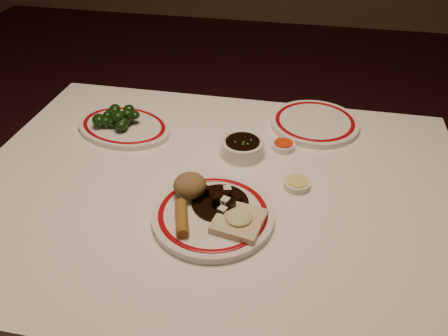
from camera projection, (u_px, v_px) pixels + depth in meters
The scene contains 12 objects.
dining_table at pixel (215, 214), 1.10m from camera, with size 1.20×0.90×0.75m.
main_plate at pixel (213, 215), 0.95m from camera, with size 0.33×0.33×0.02m.
rice_mound at pixel (190, 185), 0.97m from camera, with size 0.07×0.07×0.05m, color brown.
spring_roll at pixel (182, 218), 0.91m from camera, with size 0.03×0.03×0.10m, color #9A6626.
fried_wonton at pixel (239, 220), 0.91m from camera, with size 0.11×0.11×0.03m.
stirfry_heap at pixel (221, 201), 0.96m from camera, with size 0.13×0.13×0.03m.
broccoli_plate at pixel (124, 127), 1.25m from camera, with size 0.33×0.30×0.02m.
broccoli_pile at pixel (119, 117), 1.23m from camera, with size 0.13×0.11×0.05m.
soy_bowl at pixel (242, 148), 1.14m from camera, with size 0.11×0.11×0.04m.
sweet_sour_dish at pixel (283, 146), 1.17m from camera, with size 0.06×0.06×0.02m.
mustard_dish at pixel (297, 184), 1.04m from camera, with size 0.06×0.06×0.02m.
far_plate at pixel (315, 123), 1.26m from camera, with size 0.31×0.31×0.02m.
Camera 1 is at (0.18, -0.79, 1.41)m, focal length 35.00 mm.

